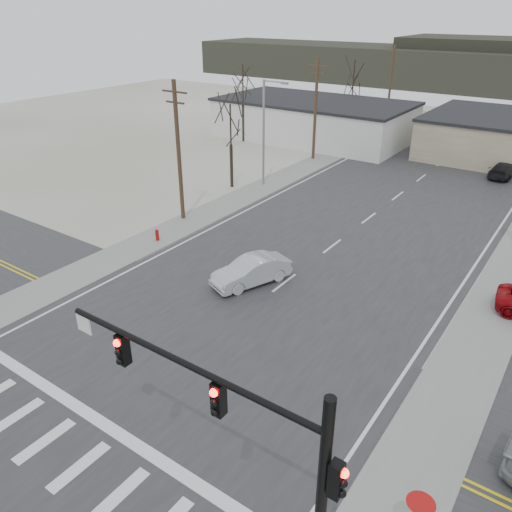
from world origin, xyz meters
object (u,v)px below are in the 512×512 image
at_px(car_far_a, 504,170).
at_px(traffic_signal_mast, 254,445).
at_px(sedan_crossing, 251,271).
at_px(fire_hydrant, 157,235).
at_px(car_far_b, 470,113).

bearing_deg(car_far_a, traffic_signal_mast, 96.57).
height_order(traffic_signal_mast, sedan_crossing, traffic_signal_mast).
xyz_separation_m(traffic_signal_mast, fire_hydrant, (-18.09, 14.20, -4.22)).
xyz_separation_m(traffic_signal_mast, car_far_a, (-1.78, 42.86, -3.95)).
bearing_deg(car_far_b, car_far_a, -82.89).
distance_m(car_far_a, car_far_b, 27.95).
height_order(sedan_crossing, car_far_b, same).
bearing_deg(car_far_a, sedan_crossing, 79.72).
xyz_separation_m(fire_hydrant, car_far_b, (6.73, 54.91, 0.37)).
xyz_separation_m(car_far_a, car_far_b, (-9.58, 26.25, 0.10)).
xyz_separation_m(traffic_signal_mast, car_far_b, (-11.36, 69.12, -3.85)).
height_order(fire_hydrant, car_far_b, car_far_b).
distance_m(fire_hydrant, car_far_a, 32.98).
distance_m(traffic_signal_mast, fire_hydrant, 23.39).
bearing_deg(car_far_b, traffic_signal_mast, -93.61).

